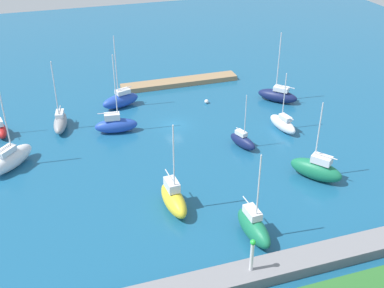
% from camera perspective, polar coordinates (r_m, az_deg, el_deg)
% --- Properties ---
extents(water, '(160.00, 160.00, 0.00)m').
position_cam_1_polar(water, '(75.47, -2.14, 2.28)').
color(water, '#19567F').
rests_on(water, ground).
extents(pier_dock, '(22.00, 3.11, 0.89)m').
position_cam_1_polar(pier_dock, '(90.30, -1.47, 7.38)').
color(pier_dock, '#997A56').
rests_on(pier_dock, ground).
extents(breakwater, '(55.20, 3.02, 1.27)m').
position_cam_1_polar(breakwater, '(49.34, 9.17, -14.55)').
color(breakwater, gray).
rests_on(breakwater, ground).
extents(harbor_beacon, '(0.56, 0.56, 3.73)m').
position_cam_1_polar(harbor_beacon, '(46.73, 7.16, -12.72)').
color(harbor_beacon, silver).
rests_on(harbor_beacon, breakwater).
extents(sailboat_navy_lone_south, '(3.10, 5.17, 8.29)m').
position_cam_1_polar(sailboat_navy_lone_south, '(69.26, 6.04, 0.38)').
color(sailboat_navy_lone_south, '#141E4C').
rests_on(sailboat_navy_lone_south, water).
extents(sailboat_green_outer_mooring, '(6.16, 6.98, 10.69)m').
position_cam_1_polar(sailboat_green_outer_mooring, '(63.72, 14.58, -2.89)').
color(sailboat_green_outer_mooring, '#19724C').
rests_on(sailboat_green_outer_mooring, water).
extents(sailboat_white_east_end, '(6.67, 7.11, 11.34)m').
position_cam_1_polar(sailboat_white_east_end, '(68.33, -20.73, -1.63)').
color(sailboat_white_east_end, white).
rests_on(sailboat_white_east_end, water).
extents(sailboat_blue_by_breakwater, '(6.64, 2.89, 12.37)m').
position_cam_1_polar(sailboat_blue_by_breakwater, '(73.64, -9.05, 2.30)').
color(sailboat_blue_by_breakwater, '#2347B2').
rests_on(sailboat_blue_by_breakwater, water).
extents(sailboat_gray_off_beacon, '(3.01, 6.85, 11.07)m').
position_cam_1_polar(sailboat_gray_off_beacon, '(76.60, -15.40, 2.55)').
color(sailboat_gray_off_beacon, gray).
rests_on(sailboat_gray_off_beacon, water).
extents(sailboat_yellow_mid_basin, '(2.58, 6.70, 11.35)m').
position_cam_1_polar(sailboat_yellow_mid_basin, '(56.39, -2.21, -6.51)').
color(sailboat_yellow_mid_basin, yellow).
rests_on(sailboat_yellow_mid_basin, water).
extents(sailboat_red_near_pier, '(2.60, 5.21, 8.95)m').
position_cam_1_polar(sailboat_red_near_pier, '(77.43, -21.89, 1.67)').
color(sailboat_red_near_pier, red).
rests_on(sailboat_red_near_pier, water).
extents(sailboat_navy_lone_north, '(6.65, 6.72, 12.06)m').
position_cam_1_polar(sailboat_navy_lone_north, '(84.29, 10.17, 5.76)').
color(sailboat_navy_lone_north, '#141E4C').
rests_on(sailboat_navy_lone_north, water).
extents(sailboat_green_inner_mooring, '(2.48, 6.59, 10.67)m').
position_cam_1_polar(sailboat_green_inner_mooring, '(52.82, 7.34, -9.74)').
color(sailboat_green_inner_mooring, '#19724C').
rests_on(sailboat_green_inner_mooring, water).
extents(sailboat_white_center_basin, '(2.64, 6.15, 9.20)m').
position_cam_1_polar(sailboat_white_center_basin, '(74.71, 10.76, 2.40)').
color(sailboat_white_center_basin, white).
rests_on(sailboat_white_center_basin, water).
extents(sailboat_blue_along_channel, '(6.94, 4.20, 12.34)m').
position_cam_1_polar(sailboat_blue_along_channel, '(81.76, -8.49, 5.22)').
color(sailboat_blue_along_channel, '#2347B2').
rests_on(sailboat_blue_along_channel, water).
extents(mooring_buoy_white, '(0.72, 0.72, 0.72)m').
position_cam_1_polar(mooring_buoy_white, '(82.57, 1.74, 5.09)').
color(mooring_buoy_white, white).
rests_on(mooring_buoy_white, water).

